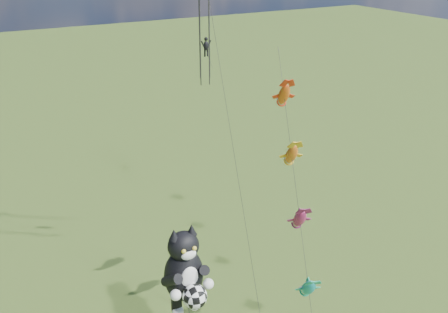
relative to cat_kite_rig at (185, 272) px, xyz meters
name	(u,v)px	position (x,y,z in m)	size (l,w,h in m)	color
cat_kite_rig	(185,272)	(0.00, 0.00, 0.00)	(2.73, 4.18, 11.71)	brown
fish_windsock_rig	(296,187)	(9.74, 2.74, 1.93)	(5.89, 14.92, 19.05)	brown
parafoil_rig	(207,35)	(8.89, 14.53, 10.59)	(4.66, 17.24, 24.93)	brown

